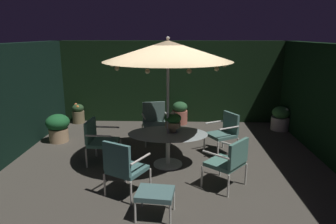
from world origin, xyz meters
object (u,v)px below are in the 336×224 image
object	(u,v)px
patio_chair_east	(99,138)
patio_chair_northeast	(155,120)
patio_dining_table	(168,140)
patio_chair_south	(230,160)
centerpiece_planter	(173,120)
potted_plant_left_near	(58,127)
ottoman_footrest	(155,194)
patio_umbrella	(168,51)
potted_plant_back_right	(78,113)
potted_plant_right_far	(281,118)
patio_chair_southeast	(123,166)
patio_chair_north	(225,131)
potted_plant_back_left	(180,113)

from	to	relation	value
patio_chair_east	patio_chair_northeast	bearing A→B (deg)	50.80
patio_dining_table	patio_chair_northeast	bearing A→B (deg)	104.80
patio_chair_northeast	patio_chair_south	bearing A→B (deg)	-57.76
patio_dining_table	centerpiece_planter	bearing A→B (deg)	46.88
potted_plant_left_near	ottoman_footrest	bearing A→B (deg)	-49.98
patio_dining_table	patio_umbrella	distance (m)	1.82
patio_chair_south	potted_plant_back_right	bearing A→B (deg)	135.01
potted_plant_right_far	patio_chair_southeast	bearing A→B (deg)	-134.99
potted_plant_right_far	patio_chair_northeast	bearing A→B (deg)	-162.36
patio_dining_table	ottoman_footrest	distance (m)	1.92
patio_dining_table	patio_chair_north	distance (m)	1.48
patio_chair_northeast	patio_chair_south	distance (m)	2.83
patio_chair_east	ottoman_footrest	xyz separation A→B (m)	(1.35, -1.99, -0.18)
potted_plant_back_left	centerpiece_planter	bearing A→B (deg)	-93.20
patio_umbrella	potted_plant_right_far	distance (m)	4.56
centerpiece_planter	potted_plant_left_near	distance (m)	3.27
potted_plant_left_near	potted_plant_back_right	size ratio (longest dim) A/B	1.18
ottoman_footrest	potted_plant_back_left	size ratio (longest dim) A/B	0.86
patio_chair_southeast	potted_plant_back_left	world-z (taller)	patio_chair_southeast
patio_dining_table	potted_plant_right_far	size ratio (longest dim) A/B	2.41
patio_chair_northeast	patio_chair_east	size ratio (longest dim) A/B	1.08
patio_chair_north	potted_plant_left_near	distance (m)	4.21
patio_chair_east	centerpiece_planter	bearing A→B (deg)	0.66
patio_chair_northeast	patio_umbrella	bearing A→B (deg)	-75.19
patio_chair_southeast	ottoman_footrest	distance (m)	0.85
patio_umbrella	patio_chair_northeast	size ratio (longest dim) A/B	2.61
patio_umbrella	potted_plant_back_right	world-z (taller)	patio_umbrella
patio_chair_north	patio_chair_southeast	distance (m)	2.86
patio_chair_east	ottoman_footrest	world-z (taller)	patio_chair_east
patio_chair_east	potted_plant_back_left	distance (m)	3.48
patio_dining_table	potted_plant_back_right	size ratio (longest dim) A/B	2.72
patio_chair_north	potted_plant_left_near	xyz separation A→B (m)	(-4.16, 0.64, -0.15)
patio_chair_southeast	patio_chair_south	size ratio (longest dim) A/B	1.08
patio_dining_table	patio_chair_northeast	distance (m)	1.49
patio_umbrella	potted_plant_right_far	world-z (taller)	patio_umbrella
patio_dining_table	patio_chair_northeast	world-z (taller)	patio_chair_northeast
potted_plant_back_left	ottoman_footrest	bearing A→B (deg)	-94.50
patio_umbrella	patio_chair_south	size ratio (longest dim) A/B	2.87
centerpiece_planter	potted_plant_back_left	world-z (taller)	centerpiece_planter
ottoman_footrest	potted_plant_left_near	size ratio (longest dim) A/B	0.83
patio_umbrella	potted_plant_back_left	bearing A→B (deg)	85.09
centerpiece_planter	patio_chair_east	distance (m)	1.63
patio_chair_east	potted_plant_right_far	world-z (taller)	patio_chair_east
patio_chair_east	potted_plant_back_right	distance (m)	3.32
patio_chair_south	patio_chair_north	bearing A→B (deg)	84.52
patio_chair_northeast	potted_plant_left_near	world-z (taller)	patio_chair_northeast
potted_plant_back_left	potted_plant_left_near	bearing A→B (deg)	-151.10
potted_plant_left_near	potted_plant_back_right	world-z (taller)	potted_plant_left_near
centerpiece_planter	potted_plant_right_far	world-z (taller)	centerpiece_planter
patio_umbrella	ottoman_footrest	distance (m)	2.78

